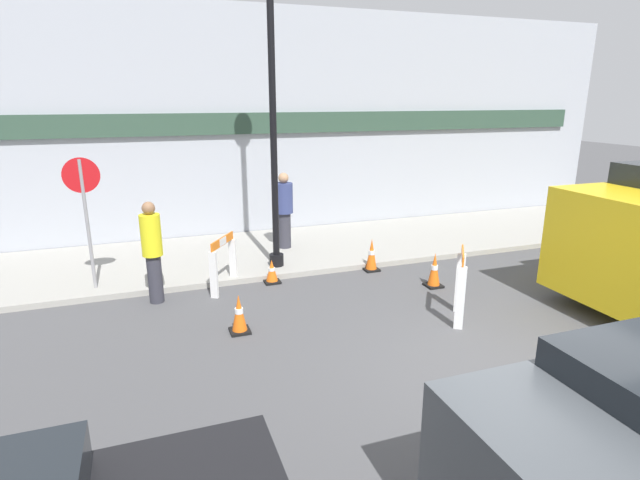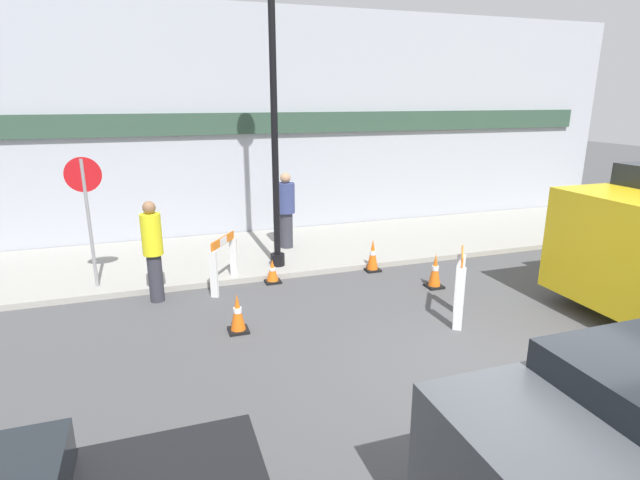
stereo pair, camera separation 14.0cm
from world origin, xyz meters
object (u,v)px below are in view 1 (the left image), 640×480
stop_sign (85,203)px  person_worker (152,249)px  person_pedestrian (284,208)px  streetlamp_post (271,57)px

stop_sign → person_worker: size_ratio=1.32×
stop_sign → person_pedestrian: stop_sign is taller
streetlamp_post → stop_sign: (-3.38, -0.10, -2.44)m
person_worker → person_pedestrian: 3.53m
streetlamp_post → person_worker: streetlamp_post is taller
streetlamp_post → person_pedestrian: (0.50, 1.18, -3.10)m
streetlamp_post → person_pedestrian: 3.35m
stop_sign → person_pedestrian: bearing=-162.4°
streetlamp_post → stop_sign: bearing=-178.3°
person_pedestrian → streetlamp_post: bearing=63.0°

